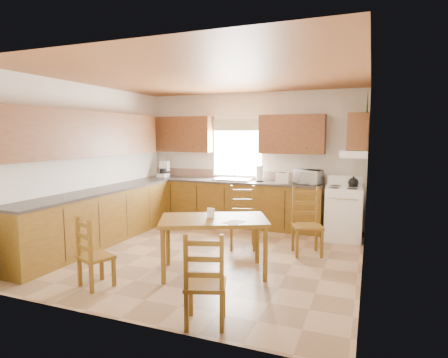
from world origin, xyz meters
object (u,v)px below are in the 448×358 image
(chair_near_left, at_px, (96,252))
(chair_far_right, at_px, (307,222))
(microwave, at_px, (308,177))
(chair_near_right, at_px, (206,278))
(dining_table, at_px, (214,246))
(chair_far_left, at_px, (243,218))
(stove, at_px, (343,214))

(chair_near_left, relative_size, chair_far_right, 0.84)
(microwave, distance_m, chair_near_right, 3.98)
(microwave, distance_m, chair_near_left, 4.13)
(dining_table, distance_m, chair_far_left, 1.20)
(chair_near_right, distance_m, chair_far_right, 2.60)
(chair_near_right, relative_size, chair_far_right, 0.91)
(dining_table, xyz_separation_m, chair_far_left, (0.00, 1.19, 0.13))
(stove, xyz_separation_m, chair_near_right, (-1.02, -3.63, 0.01))
(chair_far_right, bearing_deg, chair_near_left, -156.48)
(microwave, height_order, chair_far_left, microwave)
(stove, relative_size, microwave, 2.02)
(microwave, bearing_deg, chair_far_left, -105.59)
(stove, distance_m, chair_far_right, 1.18)
(stove, height_order, microwave, microwave)
(chair_near_left, distance_m, chair_near_right, 1.65)
(chair_far_right, bearing_deg, stove, 46.34)
(chair_near_left, distance_m, chair_far_right, 3.10)
(microwave, relative_size, chair_near_left, 0.52)
(chair_near_left, height_order, chair_far_left, chair_far_left)
(dining_table, height_order, chair_far_left, chair_far_left)
(chair_near_left, relative_size, chair_near_right, 0.93)
(stove, height_order, dining_table, stove)
(microwave, relative_size, dining_table, 0.32)
(microwave, height_order, chair_near_left, microwave)
(chair_near_left, bearing_deg, dining_table, -118.01)
(stove, relative_size, chair_far_left, 0.91)
(chair_near_right, bearing_deg, microwave, -113.81)
(chair_near_left, xyz_separation_m, chair_far_left, (1.16, 2.13, 0.07))
(chair_near_left, height_order, chair_far_right, chair_far_right)
(stove, distance_m, chair_far_left, 1.87)
(chair_near_right, xyz_separation_m, chair_far_right, (0.58, 2.54, 0.05))
(stove, relative_size, chair_near_right, 0.98)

